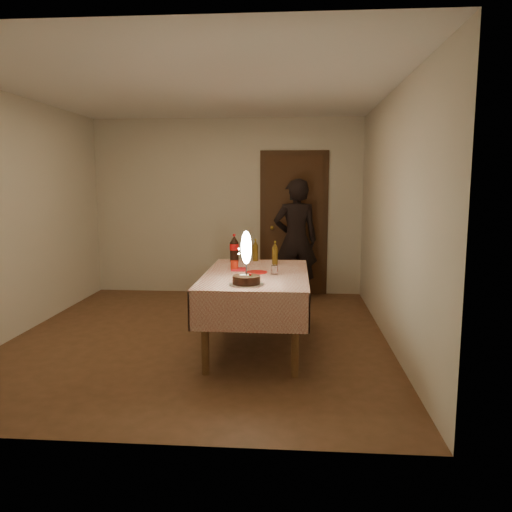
{
  "coord_description": "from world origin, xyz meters",
  "views": [
    {
      "loc": [
        1.01,
        -5.18,
        1.67
      ],
      "look_at": [
        0.64,
        -0.36,
        0.95
      ],
      "focal_mm": 35.0,
      "sensor_mm": 36.0,
      "label": 1
    }
  ],
  "objects_px": {
    "clear_cup": "(274,270)",
    "photographer": "(296,240)",
    "birthday_cake": "(246,270)",
    "cola_bottle": "(234,248)",
    "amber_bottle_left": "(255,251)",
    "amber_bottle_right": "(275,253)",
    "dining_table": "(256,283)",
    "red_plate": "(256,272)",
    "red_cup": "(234,266)"
  },
  "relations": [
    {
      "from": "clear_cup",
      "to": "amber_bottle_right",
      "type": "relative_size",
      "value": 0.35
    },
    {
      "from": "cola_bottle",
      "to": "birthday_cake",
      "type": "bearing_deg",
      "value": -78.33
    },
    {
      "from": "dining_table",
      "to": "red_plate",
      "type": "relative_size",
      "value": 7.82
    },
    {
      "from": "dining_table",
      "to": "red_cup",
      "type": "xyz_separation_m",
      "value": [
        -0.23,
        0.12,
        0.15
      ]
    },
    {
      "from": "red_plate",
      "to": "amber_bottle_right",
      "type": "height_order",
      "value": "amber_bottle_right"
    },
    {
      "from": "birthday_cake",
      "to": "red_cup",
      "type": "xyz_separation_m",
      "value": [
        -0.19,
        0.69,
        -0.08
      ]
    },
    {
      "from": "birthday_cake",
      "to": "red_plate",
      "type": "xyz_separation_m",
      "value": [
        0.04,
        0.6,
        -0.13
      ]
    },
    {
      "from": "birthday_cake",
      "to": "amber_bottle_right",
      "type": "bearing_deg",
      "value": 79.64
    },
    {
      "from": "amber_bottle_left",
      "to": "clear_cup",
      "type": "bearing_deg",
      "value": -72.81
    },
    {
      "from": "red_plate",
      "to": "clear_cup",
      "type": "bearing_deg",
      "value": -23.55
    },
    {
      "from": "photographer",
      "to": "cola_bottle",
      "type": "bearing_deg",
      "value": -115.59
    },
    {
      "from": "clear_cup",
      "to": "amber_bottle_left",
      "type": "relative_size",
      "value": 0.35
    },
    {
      "from": "red_plate",
      "to": "cola_bottle",
      "type": "relative_size",
      "value": 0.69
    },
    {
      "from": "birthday_cake",
      "to": "amber_bottle_right",
      "type": "height_order",
      "value": "birthday_cake"
    },
    {
      "from": "cola_bottle",
      "to": "amber_bottle_left",
      "type": "distance_m",
      "value": 0.25
    },
    {
      "from": "cola_bottle",
      "to": "amber_bottle_left",
      "type": "height_order",
      "value": "cola_bottle"
    },
    {
      "from": "amber_bottle_left",
      "to": "photographer",
      "type": "xyz_separation_m",
      "value": [
        0.46,
        1.37,
        -0.03
      ]
    },
    {
      "from": "amber_bottle_left",
      "to": "amber_bottle_right",
      "type": "bearing_deg",
      "value": -40.57
    },
    {
      "from": "red_plate",
      "to": "amber_bottle_left",
      "type": "bearing_deg",
      "value": 95.31
    },
    {
      "from": "cola_bottle",
      "to": "red_plate",
      "type": "bearing_deg",
      "value": -65.27
    },
    {
      "from": "dining_table",
      "to": "photographer",
      "type": "distance_m",
      "value": 2.17
    },
    {
      "from": "birthday_cake",
      "to": "red_cup",
      "type": "relative_size",
      "value": 4.74
    },
    {
      "from": "dining_table",
      "to": "amber_bottle_left",
      "type": "distance_m",
      "value": 0.79
    },
    {
      "from": "birthday_cake",
      "to": "amber_bottle_left",
      "type": "xyz_separation_m",
      "value": [
        -0.03,
        1.33,
        -0.02
      ]
    },
    {
      "from": "dining_table",
      "to": "clear_cup",
      "type": "xyz_separation_m",
      "value": [
        0.18,
        -0.06,
        0.15
      ]
    },
    {
      "from": "red_plate",
      "to": "amber_bottle_left",
      "type": "relative_size",
      "value": 0.86
    },
    {
      "from": "clear_cup",
      "to": "photographer",
      "type": "xyz_separation_m",
      "value": [
        0.21,
        2.18,
        0.04
      ]
    },
    {
      "from": "amber_bottle_left",
      "to": "amber_bottle_right",
      "type": "distance_m",
      "value": 0.31
    },
    {
      "from": "red_cup",
      "to": "cola_bottle",
      "type": "height_order",
      "value": "cola_bottle"
    },
    {
      "from": "dining_table",
      "to": "clear_cup",
      "type": "distance_m",
      "value": 0.24
    },
    {
      "from": "dining_table",
      "to": "clear_cup",
      "type": "relative_size",
      "value": 19.11
    },
    {
      "from": "red_cup",
      "to": "photographer",
      "type": "xyz_separation_m",
      "value": [
        0.62,
        2.01,
        0.04
      ]
    },
    {
      "from": "birthday_cake",
      "to": "photographer",
      "type": "xyz_separation_m",
      "value": [
        0.44,
        2.7,
        -0.05
      ]
    },
    {
      "from": "clear_cup",
      "to": "red_plate",
      "type": "bearing_deg",
      "value": 156.45
    },
    {
      "from": "amber_bottle_left",
      "to": "amber_bottle_right",
      "type": "height_order",
      "value": "same"
    },
    {
      "from": "birthday_cake",
      "to": "amber_bottle_right",
      "type": "xyz_separation_m",
      "value": [
        0.21,
        1.13,
        -0.02
      ]
    },
    {
      "from": "red_plate",
      "to": "amber_bottle_right",
      "type": "xyz_separation_m",
      "value": [
        0.16,
        0.54,
        0.11
      ]
    },
    {
      "from": "birthday_cake",
      "to": "amber_bottle_left",
      "type": "relative_size",
      "value": 1.86
    },
    {
      "from": "amber_bottle_left",
      "to": "red_cup",
      "type": "bearing_deg",
      "value": -104.27
    },
    {
      "from": "dining_table",
      "to": "red_cup",
      "type": "relative_size",
      "value": 17.2
    },
    {
      "from": "dining_table",
      "to": "photographer",
      "type": "height_order",
      "value": "photographer"
    },
    {
      "from": "clear_cup",
      "to": "birthday_cake",
      "type": "bearing_deg",
      "value": -113.77
    },
    {
      "from": "clear_cup",
      "to": "amber_bottle_right",
      "type": "xyz_separation_m",
      "value": [
        -0.02,
        0.62,
        0.07
      ]
    },
    {
      "from": "birthday_cake",
      "to": "photographer",
      "type": "distance_m",
      "value": 2.73
    },
    {
      "from": "red_cup",
      "to": "clear_cup",
      "type": "height_order",
      "value": "red_cup"
    },
    {
      "from": "birthday_cake",
      "to": "cola_bottle",
      "type": "distance_m",
      "value": 1.28
    },
    {
      "from": "cola_bottle",
      "to": "red_cup",
      "type": "bearing_deg",
      "value": -82.94
    },
    {
      "from": "birthday_cake",
      "to": "amber_bottle_right",
      "type": "distance_m",
      "value": 1.15
    },
    {
      "from": "clear_cup",
      "to": "amber_bottle_right",
      "type": "bearing_deg",
      "value": 91.85
    },
    {
      "from": "amber_bottle_right",
      "to": "birthday_cake",
      "type": "bearing_deg",
      "value": -100.36
    }
  ]
}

